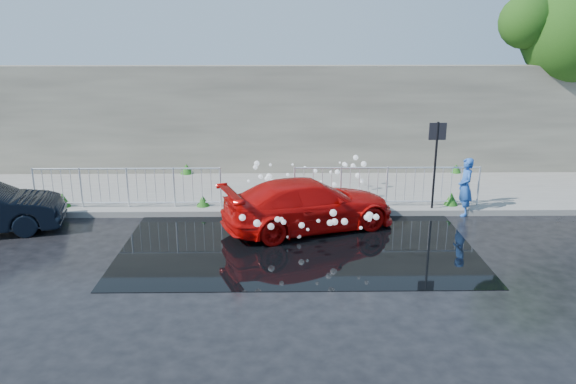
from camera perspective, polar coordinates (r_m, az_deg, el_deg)
name	(u,v)px	position (r m, az deg, el deg)	size (l,w,h in m)	color
ground	(275,261)	(12.23, -1.30, -6.97)	(90.00, 90.00, 0.00)	black
pavement	(277,192)	(16.91, -1.17, 0.04)	(30.00, 4.00, 0.15)	slate
curb	(276,213)	(15.00, -1.21, -2.11)	(30.00, 0.25, 0.16)	slate
retaining_wall	(277,120)	(18.65, -1.17, 7.36)	(30.00, 0.60, 3.50)	#58534A
puddle	(297,243)	(13.16, 0.92, -5.20)	(8.00, 5.00, 0.01)	black
sign_post	(436,151)	(15.22, 14.81, 4.03)	(0.45, 0.06, 2.50)	black
tree	(575,30)	(20.90, 27.11, 14.40)	(4.87, 3.12, 6.21)	#332114
railing_left	(128,186)	(15.69, -15.99, 0.58)	(5.05, 0.05, 1.10)	silver
railing_right	(387,185)	(15.41, 10.00, 0.70)	(5.05, 0.05, 1.10)	silver
weeds	(269,189)	(16.26, -1.98, 0.28)	(12.17, 3.93, 0.40)	#164C14
water_spray	(313,192)	(14.59, 2.53, 0.02)	(3.52, 5.64, 1.06)	white
red_car	(309,204)	(13.90, 2.14, -1.28)	(1.76, 4.33, 1.26)	#B50807
person	(465,187)	(15.59, 17.56, 0.50)	(0.57, 0.37, 1.56)	blue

